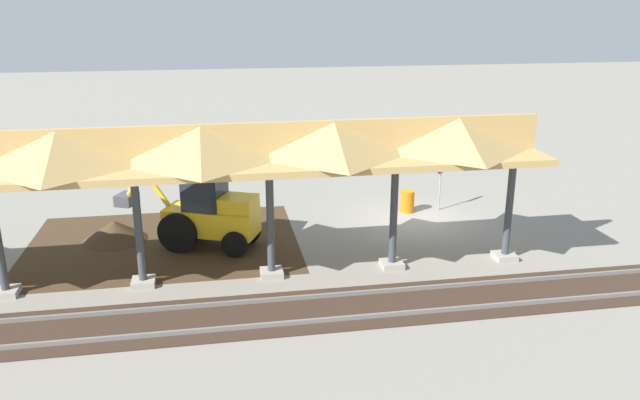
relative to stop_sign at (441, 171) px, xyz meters
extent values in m
plane|color=gray|center=(1.29, 0.99, -1.67)|extent=(120.00, 120.00, 0.00)
cube|color=#42301E|center=(11.03, 1.90, -1.66)|extent=(9.48, 7.00, 0.01)
cube|color=#9E998E|center=(-0.35, 5.35, -1.57)|extent=(0.70, 0.70, 0.20)
cylinder|color=#383D42|center=(-0.35, 5.35, 0.13)|extent=(0.24, 0.24, 3.60)
cube|color=#9E998E|center=(3.57, 5.35, -1.57)|extent=(0.70, 0.70, 0.20)
cylinder|color=#383D42|center=(3.57, 5.35, 0.13)|extent=(0.24, 0.24, 3.60)
cube|color=#9E998E|center=(7.50, 5.35, -1.57)|extent=(0.70, 0.70, 0.20)
cylinder|color=#383D42|center=(7.50, 5.35, 0.13)|extent=(0.24, 0.24, 3.60)
cube|color=#9E998E|center=(11.42, 5.35, -1.57)|extent=(0.70, 0.70, 0.20)
cylinder|color=#383D42|center=(11.42, 5.35, 0.13)|extent=(0.24, 0.24, 3.60)
cube|color=#9E998E|center=(15.34, 5.35, -1.57)|extent=(0.70, 0.70, 0.20)
cube|color=tan|center=(11.42, 5.35, 2.03)|extent=(24.73, 3.20, 0.20)
cube|color=tan|center=(11.42, 5.35, 2.68)|extent=(24.73, 0.20, 1.10)
pyramid|color=tan|center=(1.61, 5.35, 2.68)|extent=(3.53, 3.20, 1.10)
pyramid|color=tan|center=(5.53, 5.35, 2.68)|extent=(3.53, 3.20, 1.10)
pyramid|color=tan|center=(9.46, 5.35, 2.68)|extent=(3.53, 3.20, 1.10)
pyramid|color=tan|center=(13.38, 5.35, 2.68)|extent=(3.53, 3.20, 1.10)
cube|color=slate|center=(1.29, 7.18, -1.59)|extent=(60.00, 0.08, 0.15)
cube|color=slate|center=(1.29, 8.61, -1.59)|extent=(60.00, 0.08, 0.15)
cube|color=#38281E|center=(1.29, 7.90, -1.65)|extent=(60.00, 2.58, 0.03)
cylinder|color=gray|center=(0.00, 0.00, -0.61)|extent=(0.06, 0.06, 2.13)
cylinder|color=red|center=(0.00, 0.00, 0.27)|extent=(0.61, 0.50, 0.76)
cube|color=yellow|center=(9.29, 2.53, -0.70)|extent=(3.45, 2.45, 0.90)
cube|color=#1E262D|center=(9.48, 2.46, 0.45)|extent=(1.65, 1.59, 1.40)
cube|color=yellow|center=(8.35, 2.93, 0.00)|extent=(1.49, 1.46, 0.50)
cylinder|color=black|center=(9.90, 1.50, -0.97)|extent=(1.41, 0.82, 1.40)
cylinder|color=black|center=(10.46, 2.81, -0.97)|extent=(1.41, 0.82, 1.40)
cylinder|color=black|center=(8.04, 2.36, -1.22)|extent=(0.95, 0.63, 0.90)
cylinder|color=black|center=(8.55, 3.56, -1.22)|extent=(0.95, 0.63, 0.90)
cylinder|color=yellow|center=(11.19, 1.73, 0.41)|extent=(1.05, 0.58, 1.41)
cylinder|color=yellow|center=(11.93, 1.41, 0.46)|extent=(0.83, 0.47, 1.28)
cube|color=#47474C|center=(12.25, 1.27, -0.14)|extent=(0.87, 0.97, 0.40)
cone|color=#42301E|center=(12.77, 1.26, -1.67)|extent=(4.62, 4.62, 1.46)
cylinder|color=orange|center=(1.38, 0.03, -1.22)|extent=(0.56, 0.56, 0.90)
camera|label=1|loc=(9.10, 23.36, 6.59)|focal=35.00mm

